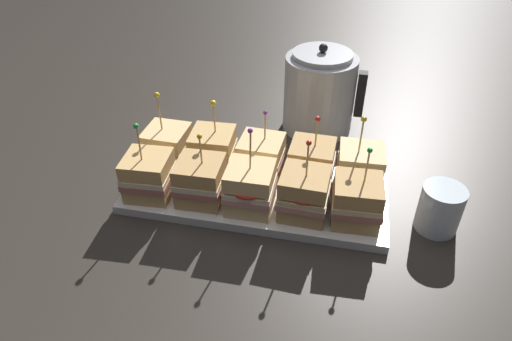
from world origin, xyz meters
name	(u,v)px	position (x,y,z in m)	size (l,w,h in m)	color
ground_plane	(256,196)	(0.00, 0.00, 0.00)	(6.00, 6.00, 0.00)	#2D2823
serving_platter	(256,193)	(0.00, 0.00, 0.01)	(0.51, 0.22, 0.02)	silver
sandwich_front_far_left	(149,175)	(-0.20, -0.05, 0.06)	(0.09, 0.09, 0.16)	tan
sandwich_front_left	(201,181)	(-0.10, -0.05, 0.06)	(0.09, 0.09, 0.15)	tan
sandwich_front_center	(252,188)	(0.00, -0.05, 0.06)	(0.09, 0.09, 0.17)	#DBB77A
sandwich_front_right	(304,194)	(0.10, -0.05, 0.06)	(0.09, 0.09, 0.16)	tan
sandwich_front_far_right	(357,201)	(0.19, -0.05, 0.06)	(0.09, 0.09, 0.15)	tan
sandwich_back_far_left	(168,147)	(-0.20, 0.05, 0.06)	(0.09, 0.09, 0.17)	#DBB77A
sandwich_back_left	(213,151)	(-0.10, 0.05, 0.06)	(0.09, 0.09, 0.16)	tan
sandwich_back_center	(261,157)	(0.00, 0.05, 0.06)	(0.09, 0.09, 0.15)	#DBB77A
sandwich_back_right	(311,164)	(0.10, 0.05, 0.06)	(0.09, 0.09, 0.15)	tan
sandwich_back_far_right	(360,169)	(0.19, 0.05, 0.06)	(0.09, 0.09, 0.16)	beige
kettle_steel	(320,92)	(0.09, 0.30, 0.09)	(0.19, 0.17, 0.21)	#B7BABF
drinking_glass	(440,209)	(0.34, -0.02, 0.04)	(0.08, 0.08, 0.09)	silver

